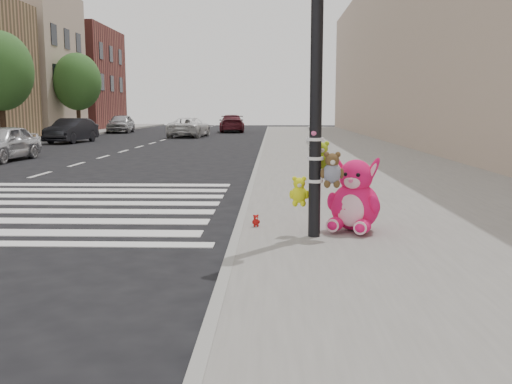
# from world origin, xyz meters

# --- Properties ---
(ground) EXTENTS (120.00, 120.00, 0.00)m
(ground) POSITION_xyz_m (0.00, 0.00, 0.00)
(ground) COLOR black
(ground) RESTS_ON ground
(sidewalk_near) EXTENTS (7.00, 80.00, 0.14)m
(sidewalk_near) POSITION_xyz_m (5.00, 10.00, 0.07)
(sidewalk_near) COLOR slate
(sidewalk_near) RESTS_ON ground
(curb_edge) EXTENTS (0.12, 80.00, 0.15)m
(curb_edge) POSITION_xyz_m (1.55, 10.00, 0.07)
(curb_edge) COLOR gray
(curb_edge) RESTS_ON ground
(bld_far_d) EXTENTS (6.00, 8.00, 10.00)m
(bld_far_d) POSITION_xyz_m (-15.50, 35.00, 5.00)
(bld_far_d) COLOR tan
(bld_far_d) RESTS_ON ground
(bld_far_e) EXTENTS (6.00, 10.00, 9.00)m
(bld_far_e) POSITION_xyz_m (-15.50, 46.00, 4.50)
(bld_far_e) COLOR brown
(bld_far_e) RESTS_ON ground
(bld_near) EXTENTS (5.00, 60.00, 10.00)m
(bld_near) POSITION_xyz_m (10.50, 20.00, 5.00)
(bld_near) COLOR tan
(bld_near) RESTS_ON ground
(signal_pole) EXTENTS (0.72, 0.50, 4.00)m
(signal_pole) POSITION_xyz_m (2.63, 1.82, 1.71)
(signal_pole) COLOR black
(signal_pole) RESTS_ON sidewalk_near
(tree_far_b) EXTENTS (3.20, 3.20, 5.44)m
(tree_far_b) POSITION_xyz_m (-11.20, 22.00, 3.65)
(tree_far_b) COLOR #382619
(tree_far_b) RESTS_ON sidewalk_far
(tree_far_c) EXTENTS (3.20, 3.20, 5.44)m
(tree_far_c) POSITION_xyz_m (-11.20, 33.00, 3.65)
(tree_far_c) COLOR #382619
(tree_far_c) RESTS_ON sidewalk_far
(pink_bunny) EXTENTS (0.90, 0.96, 1.06)m
(pink_bunny) POSITION_xyz_m (3.19, 2.17, 0.57)
(pink_bunny) COLOR #F21462
(pink_bunny) RESTS_ON sidewalk_near
(red_teddy) EXTENTS (0.15, 0.12, 0.18)m
(red_teddy) POSITION_xyz_m (1.80, 2.40, 0.23)
(red_teddy) COLOR #B01411
(red_teddy) RESTS_ON sidewalk_near
(car_silver_far) EXTENTS (1.68, 3.81, 1.28)m
(car_silver_far) POSITION_xyz_m (-7.60, 14.26, 0.64)
(car_silver_far) COLOR silver
(car_silver_far) RESTS_ON ground
(car_dark_far) EXTENTS (1.88, 4.18, 1.33)m
(car_dark_far) POSITION_xyz_m (-9.01, 25.31, 0.67)
(car_dark_far) COLOR black
(car_dark_far) RESTS_ON ground
(car_white_near) EXTENTS (2.47, 4.74, 1.28)m
(car_white_near) POSITION_xyz_m (-3.50, 31.93, 0.64)
(car_white_near) COLOR silver
(car_white_near) RESTS_ON ground
(car_maroon_near) EXTENTS (2.38, 4.91, 1.38)m
(car_maroon_near) POSITION_xyz_m (-1.29, 39.92, 0.69)
(car_maroon_near) COLOR #511720
(car_maroon_near) RESTS_ON ground
(car_silver_deep) EXTENTS (2.05, 4.38, 1.45)m
(car_silver_deep) POSITION_xyz_m (-9.80, 38.51, 0.72)
(car_silver_deep) COLOR #A9AAAE
(car_silver_deep) RESTS_ON ground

